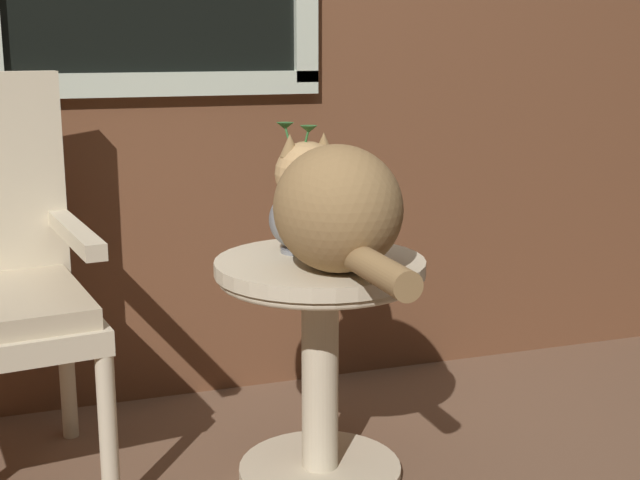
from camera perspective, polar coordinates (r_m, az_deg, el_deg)
wicker_side_table at (r=2.26m, az=0.00°, el=-5.92°), size 0.53×0.53×0.59m
cat at (r=2.08m, az=0.95°, el=2.25°), size 0.31×0.68×0.30m
pewter_vase_with_ivy at (r=2.26m, az=-1.44°, el=1.71°), size 0.15×0.15×0.33m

